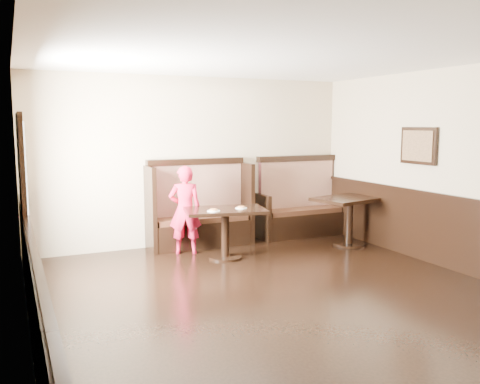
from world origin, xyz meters
TOP-DOWN VIEW (x-y plane):
  - ground at (0.00, 0.00)m, footprint 7.00×7.00m
  - room_shell at (-0.30, 0.28)m, footprint 7.00×7.00m
  - booth_main at (0.00, 3.30)m, footprint 1.75×0.72m
  - booth_neighbor at (1.95, 3.29)m, footprint 1.65×0.72m
  - table_main at (0.08, 2.36)m, footprint 1.32×0.97m
  - table_neighbor at (2.30, 2.28)m, footprint 1.30×0.99m
  - child at (-0.39, 2.87)m, footprint 0.59×0.48m
  - pizza_plate_left at (-0.16, 2.23)m, footprint 0.19×0.19m
  - pizza_plate_right at (0.31, 2.29)m, footprint 0.18×0.18m

SIDE VIEW (x-z plane):
  - ground at x=0.00m, z-range 0.00..0.00m
  - booth_neighbor at x=1.95m, z-range -0.24..1.21m
  - booth_main at x=0.00m, z-range -0.20..1.25m
  - table_main at x=0.08m, z-range 0.20..0.96m
  - table_neighbor at x=2.30m, z-range 0.20..1.01m
  - room_shell at x=-0.30m, z-range -2.83..4.17m
  - child at x=-0.39m, z-range 0.00..1.38m
  - pizza_plate_right at x=0.31m, z-range 0.75..0.79m
  - pizza_plate_left at x=-0.16m, z-range 0.75..0.79m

